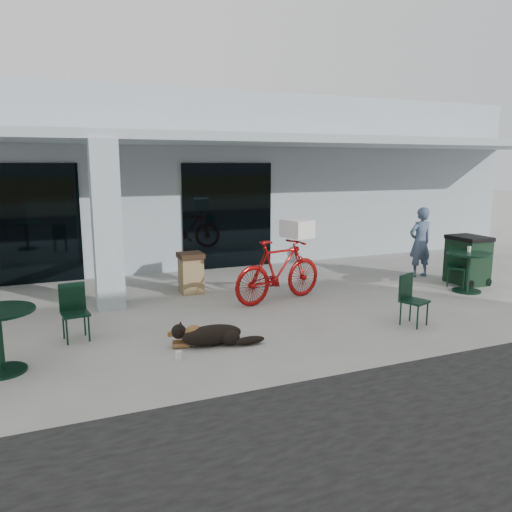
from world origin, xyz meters
name	(u,v)px	position (x,y,z in m)	size (l,w,h in m)	color
ground	(226,335)	(0.00, 0.00, 0.00)	(80.00, 80.00, 0.00)	#A6A49C
building	(134,178)	(0.00, 8.50, 2.25)	(22.00, 7.00, 4.50)	#A5B5BB
storefront_glass_left	(14,225)	(-3.20, 4.98, 1.35)	(2.80, 0.06, 2.70)	black
storefront_glass_right	(228,216)	(1.80, 4.98, 1.35)	(2.40, 0.06, 2.70)	black
column	(107,226)	(-1.50, 2.30, 1.56)	(0.50, 0.50, 3.12)	#A5B5BB
overhang	(169,138)	(0.00, 3.60, 3.21)	(22.00, 2.80, 0.18)	#A5B5BB
bicycle	(279,270)	(1.63, 1.50, 0.62)	(0.58, 2.06, 1.24)	#980C0C
laundry_basket	(297,228)	(2.06, 1.60, 1.42)	(0.59, 0.44, 0.35)	white
dog	(212,334)	(-0.34, -0.33, 0.18)	(1.07, 0.36, 0.36)	black
cup_near_dog	(179,355)	(-0.93, -0.68, 0.06)	(0.09, 0.09, 0.11)	white
cafe_table_near	(1,341)	(-3.16, -0.23, 0.42)	(0.90, 0.90, 0.85)	#102F20
cafe_chair_near	(75,313)	(-2.20, 0.68, 0.44)	(0.39, 0.43, 0.87)	#102F20
cafe_table_far	(468,272)	(5.64, 0.63, 0.42)	(0.90, 0.90, 0.84)	#102F20
cafe_chair_far_a	(415,301)	(3.09, -0.73, 0.43)	(0.39, 0.42, 0.86)	#102F20
cafe_chair_far_b	(457,267)	(5.76, 1.08, 0.45)	(0.40, 0.44, 0.89)	#102F20
person	(420,242)	(5.68, 2.20, 0.84)	(0.61, 0.40, 1.67)	#42546F
cup_on_table	(469,249)	(5.76, 0.77, 0.89)	(0.08, 0.08, 0.11)	white
trash_receptacle	(191,273)	(0.20, 2.80, 0.43)	(0.50, 0.50, 0.85)	olive
wheeled_bin	(468,260)	(6.20, 1.21, 0.54)	(0.67, 0.85, 1.09)	black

